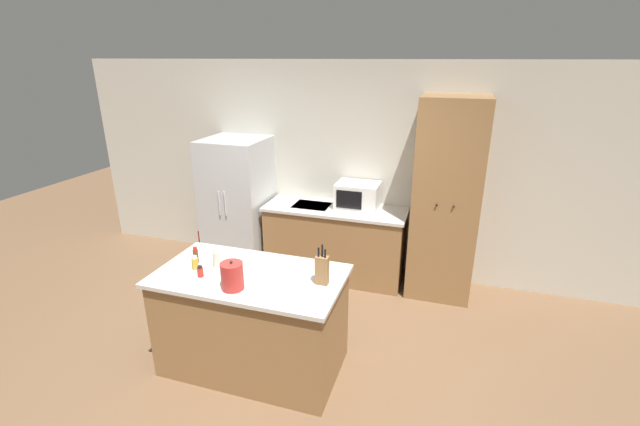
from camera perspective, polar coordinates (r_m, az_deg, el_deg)
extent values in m
plane|color=brown|center=(3.98, -6.41, -21.30)|extent=(14.00, 14.00, 0.00)
cube|color=beige|center=(5.36, 3.16, 5.77)|extent=(7.20, 0.06, 2.60)
cube|color=#B7BABC|center=(5.59, -10.85, 1.16)|extent=(0.75, 0.74, 1.69)
cylinder|color=silver|center=(5.25, -13.29, 1.28)|extent=(0.02, 0.02, 0.30)
cylinder|color=silver|center=(5.21, -12.53, 1.20)|extent=(0.02, 0.02, 0.30)
cube|color=olive|center=(5.34, 2.01, -4.05)|extent=(1.68, 0.60, 0.88)
cube|color=beige|center=(5.18, 2.07, 0.55)|extent=(1.72, 0.64, 0.03)
cube|color=#9EA0A3|center=(5.26, -1.11, 1.01)|extent=(0.44, 0.34, 0.01)
cube|color=olive|center=(4.93, 16.44, 1.58)|extent=(0.71, 0.60, 2.25)
sphere|color=black|center=(4.62, 15.30, 1.04)|extent=(0.02, 0.02, 0.02)
sphere|color=black|center=(4.62, 17.39, 0.82)|extent=(0.02, 0.02, 0.02)
cube|color=olive|center=(3.90, -8.99, -14.21)|extent=(1.52, 0.81, 0.88)
cube|color=beige|center=(3.66, -9.38, -8.27)|extent=(1.58, 0.87, 0.03)
cube|color=white|center=(5.14, 5.06, 2.36)|extent=(0.51, 0.38, 0.30)
cube|color=black|center=(4.98, 3.87, 1.77)|extent=(0.30, 0.01, 0.21)
cube|color=olive|center=(3.41, 0.27, -7.65)|extent=(0.10, 0.07, 0.24)
cylinder|color=black|center=(3.35, -0.20, -5.23)|extent=(0.02, 0.02, 0.08)
cylinder|color=black|center=(3.34, 0.30, -5.03)|extent=(0.02, 0.02, 0.10)
cylinder|color=black|center=(3.33, 0.69, -5.42)|extent=(0.02, 0.02, 0.07)
cylinder|color=#B2281E|center=(3.69, -15.67, -7.61)|extent=(0.05, 0.05, 0.08)
cylinder|color=black|center=(3.67, -15.74, -6.94)|extent=(0.04, 0.04, 0.02)
cylinder|color=gold|center=(3.82, -16.33, -6.49)|extent=(0.06, 0.06, 0.10)
cylinder|color=silver|center=(3.79, -16.42, -5.66)|extent=(0.04, 0.04, 0.02)
cylinder|color=#563319|center=(3.92, -16.23, -5.57)|extent=(0.05, 0.05, 0.12)
cylinder|color=red|center=(3.89, -16.33, -4.59)|extent=(0.03, 0.03, 0.03)
cylinder|color=beige|center=(3.80, -13.62, -6.03)|extent=(0.06, 0.06, 0.14)
cylinder|color=silver|center=(3.77, -13.73, -4.87)|extent=(0.04, 0.04, 0.03)
cylinder|color=#B72D28|center=(3.42, -11.63, -8.23)|extent=(0.18, 0.18, 0.22)
sphere|color=#262628|center=(3.36, -11.77, -6.40)|extent=(0.02, 0.02, 0.02)
cylinder|color=red|center=(6.09, -15.34, -4.11)|extent=(0.10, 0.10, 0.40)
cylinder|color=black|center=(6.00, -15.54, -2.08)|extent=(0.05, 0.05, 0.07)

